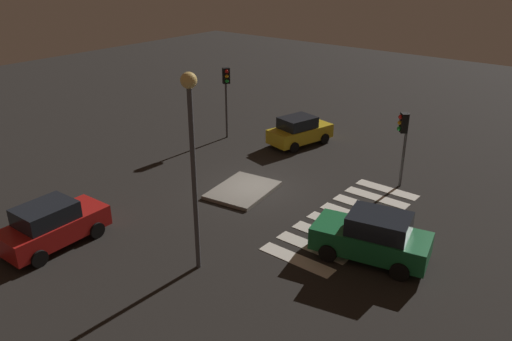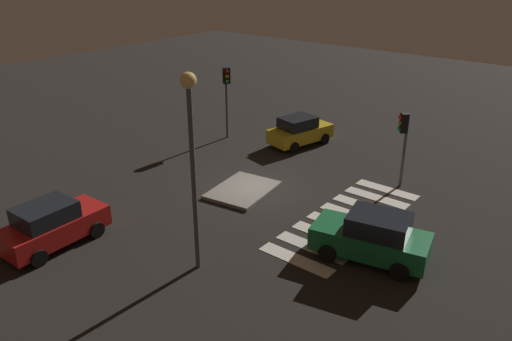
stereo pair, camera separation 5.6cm
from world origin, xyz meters
TOP-DOWN VIEW (x-y plane):
  - ground_plane at (0.00, 0.00)m, footprint 80.00×80.00m
  - traffic_island at (-0.70, 0.28)m, footprint 3.80×3.07m
  - car_yellow at (6.68, 1.91)m, footprint 4.38×2.67m
  - car_red at (-9.29, 3.09)m, footprint 4.37×2.16m
  - car_green at (-2.12, -7.44)m, footprint 2.80×4.72m
  - traffic_light_east at (4.76, -5.45)m, footprint 0.54×0.53m
  - traffic_light_north at (4.76, 6.18)m, footprint 0.54×0.53m
  - street_lamp at (-6.75, -2.61)m, footprint 0.56×0.56m
  - crosswalk_near at (0.00, -5.25)m, footprint 8.75×3.20m

SIDE VIEW (x-z plane):
  - ground_plane at x=0.00m, z-range 0.00..0.00m
  - crosswalk_near at x=0.00m, z-range 0.00..0.02m
  - traffic_island at x=-0.70m, z-range 0.00..0.18m
  - car_yellow at x=6.68m, z-range -0.02..1.78m
  - car_red at x=-9.29m, z-range -0.02..1.86m
  - car_green at x=-2.12m, z-range -0.02..1.93m
  - traffic_light_east at x=4.76m, z-range 1.00..4.88m
  - traffic_light_north at x=4.76m, z-range 1.17..5.72m
  - street_lamp at x=-6.75m, z-range 1.38..8.85m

